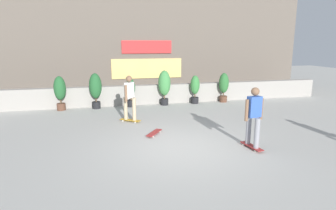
% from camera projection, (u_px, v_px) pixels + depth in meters
% --- Properties ---
extents(ground_plane, '(48.00, 48.00, 0.00)m').
position_uv_depth(ground_plane, '(181.00, 148.00, 7.87)').
color(ground_plane, '#B2AFA8').
extents(planter_wall, '(18.00, 0.40, 0.90)m').
position_uv_depth(planter_wall, '(146.00, 94.00, 13.47)').
color(planter_wall, gray).
rests_on(planter_wall, ground).
extents(building_backdrop, '(20.00, 2.08, 6.50)m').
position_uv_depth(building_backdrop, '(134.00, 35.00, 16.66)').
color(building_backdrop, '#60564C').
rests_on(building_backdrop, ground).
extents(potted_plant_0, '(0.50, 0.50, 1.47)m').
position_uv_depth(potted_plant_0, '(60.00, 91.00, 12.10)').
color(potted_plant_0, brown).
rests_on(potted_plant_0, ground).
extents(potted_plant_1, '(0.54, 0.54, 1.55)m').
position_uv_depth(potted_plant_1, '(95.00, 88.00, 12.42)').
color(potted_plant_1, black).
rests_on(potted_plant_1, ground).
extents(potted_plant_2, '(0.41, 0.41, 1.29)m').
position_uv_depth(potted_plant_2, '(131.00, 91.00, 12.81)').
color(potted_plant_2, black).
rests_on(potted_plant_2, ground).
extents(potted_plant_3, '(0.57, 0.57, 1.61)m').
position_uv_depth(potted_plant_3, '(164.00, 85.00, 13.12)').
color(potted_plant_3, black).
rests_on(potted_plant_3, ground).
extents(potted_plant_4, '(0.43, 0.43, 1.33)m').
position_uv_depth(potted_plant_4, '(195.00, 88.00, 13.50)').
color(potted_plant_4, black).
rests_on(potted_plant_4, ground).
extents(potted_plant_5, '(0.47, 0.47, 1.41)m').
position_uv_depth(potted_plant_5, '(224.00, 85.00, 13.82)').
color(potted_plant_5, brown).
rests_on(potted_plant_5, ground).
extents(skater_far_right, '(0.56, 0.82, 1.70)m').
position_uv_depth(skater_far_right, '(254.00, 115.00, 7.66)').
color(skater_far_right, maroon).
rests_on(skater_far_right, ground).
extents(skater_by_wall_right, '(0.76, 0.64, 1.70)m').
position_uv_depth(skater_by_wall_right, '(129.00, 97.00, 10.29)').
color(skater_by_wall_right, '#BF8C26').
rests_on(skater_by_wall_right, ground).
extents(skateboard_near_camera, '(0.63, 0.77, 0.08)m').
position_uv_depth(skateboard_near_camera, '(154.00, 133.00, 9.01)').
color(skateboard_near_camera, maroon).
rests_on(skateboard_near_camera, ground).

